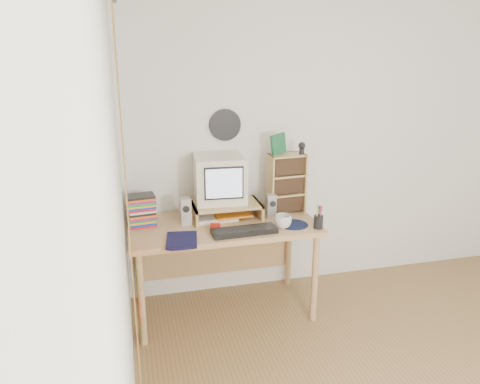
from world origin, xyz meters
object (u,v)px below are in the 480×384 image
desk (221,236)px  crt_monitor (220,180)px  dvd_stack (141,207)px  diary (166,239)px  keyboard (244,231)px  mug (283,221)px  cd_rack (286,183)px

desk → crt_monitor: bearing=80.8°
desk → dvd_stack: 0.65m
crt_monitor → diary: 0.68m
crt_monitor → diary: bearing=-134.1°
keyboard → mug: bearing=3.4°
cd_rack → mug: bearing=-116.5°
crt_monitor → cd_rack: (0.53, -0.02, -0.06)m
keyboard → diary: size_ratio=1.84×
keyboard → mug: 0.30m
desk → cd_rack: 0.66m
dvd_stack → cd_rack: 1.13m
desk → crt_monitor: 0.44m
crt_monitor → cd_rack: 0.53m
crt_monitor → keyboard: (0.09, -0.38, -0.28)m
dvd_stack → diary: size_ratio=1.13×
mug → diary: mug is taller
desk → cd_rack: (0.54, 0.06, 0.37)m
keyboard → cd_rack: (0.43, 0.35, 0.22)m
crt_monitor → cd_rack: bearing=1.7°
desk → diary: bearing=-144.0°
mug → cd_rack: bearing=67.8°
desk → mug: (0.41, -0.26, 0.18)m
dvd_stack → cd_rack: (1.13, 0.03, 0.09)m
desk → cd_rack: bearing=6.7°
crt_monitor → mug: 0.58m
crt_monitor → desk: bearing=-95.0°
keyboard → cd_rack: size_ratio=0.99×
crt_monitor → diary: crt_monitor is taller
desk → cd_rack: cd_rack is taller
desk → diary: (-0.45, -0.32, 0.16)m
desk → dvd_stack: (-0.59, 0.04, 0.28)m
keyboard → diary: bearing=-179.0°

